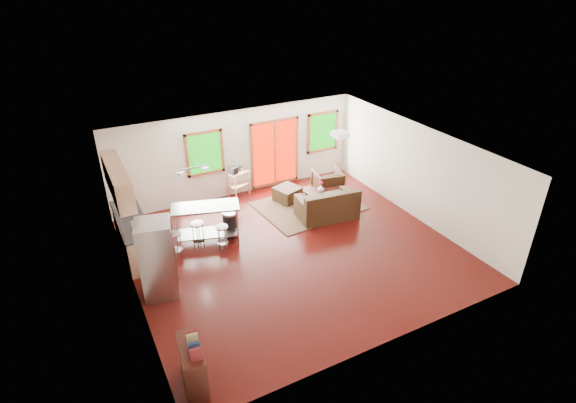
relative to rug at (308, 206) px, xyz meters
name	(u,v)px	position (x,y,z in m)	size (l,w,h in m)	color
floor	(294,250)	(-1.43, -1.76, -0.02)	(7.50, 7.00, 0.02)	#310706
ceiling	(294,151)	(-1.43, -1.76, 2.60)	(7.50, 7.00, 0.02)	white
back_wall	(237,153)	(-1.43, 1.75, 1.29)	(7.50, 0.02, 2.60)	beige
left_wall	(128,245)	(-5.19, -1.76, 1.29)	(0.02, 7.00, 2.60)	beige
right_wall	(418,172)	(2.33, -1.76, 1.29)	(0.02, 7.00, 2.60)	beige
front_wall	(391,289)	(-1.43, -5.27, 1.29)	(7.50, 0.02, 2.60)	beige
window_left	(205,153)	(-2.43, 1.70, 1.49)	(1.10, 0.05, 1.30)	#0C5C0B
french_doors	(275,153)	(-0.23, 1.70, 1.09)	(1.60, 0.05, 2.10)	#BD0E00
window_right	(323,132)	(1.47, 1.70, 1.49)	(1.10, 0.05, 1.30)	#0C5C0B
rug	(308,206)	(0.00, 0.00, 0.00)	(2.79, 2.15, 0.03)	#465738
loveseat	(328,206)	(0.15, -0.78, 0.33)	(1.71, 1.10, 0.86)	black
coffee_table	(324,191)	(0.50, -0.01, 0.36)	(1.18, 0.83, 0.43)	black
armchair	(328,181)	(0.92, 0.45, 0.40)	(0.81, 0.76, 0.83)	black
ottoman	(287,194)	(-0.38, 0.59, 0.20)	(0.66, 0.66, 0.44)	black
vase	(321,188)	(0.39, -0.03, 0.51)	(0.20, 0.21, 0.34)	silver
book	(333,181)	(0.89, 0.12, 0.54)	(0.23, 0.03, 0.31)	maroon
cabinets	(129,219)	(-4.92, -0.05, 0.91)	(0.64, 2.24, 2.30)	tan
refrigerator	(158,259)	(-4.68, -1.90, 0.86)	(0.83, 0.82, 1.74)	#B7BABC
island	(206,218)	(-3.18, -0.46, 0.70)	(1.75, 1.10, 1.03)	#B7BABC
cup	(205,201)	(-3.07, -0.13, 0.99)	(0.11, 0.09, 0.11)	white
bar_stool_a	(175,239)	(-4.05, -0.73, 0.47)	(0.35, 0.35, 0.66)	#B7BABC
bar_stool_b	(198,229)	(-3.45, -0.58, 0.50)	(0.41, 0.41, 0.69)	#B7BABC
bar_stool_c	(222,232)	(-2.96, -0.93, 0.47)	(0.35, 0.35, 0.65)	#B7BABC
trash_can	(230,224)	(-2.57, -0.44, 0.34)	(0.46, 0.46, 0.70)	black
kitchen_cart	(238,175)	(-1.53, 1.58, 0.66)	(0.75, 0.62, 0.98)	tan
bookshelf	(193,364)	(-4.78, -4.48, 0.41)	(0.47, 0.95, 1.07)	black
ceiling_flush	(340,134)	(0.17, -1.16, 2.52)	(0.35, 0.35, 0.12)	white
pendant_light	(193,172)	(-3.33, -0.26, 1.88)	(0.80, 0.18, 0.79)	gray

